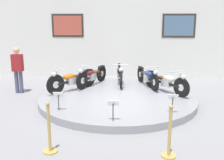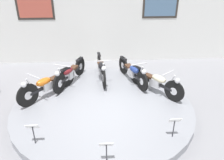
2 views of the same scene
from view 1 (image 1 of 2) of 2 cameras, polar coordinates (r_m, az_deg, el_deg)
The scene contains 14 objects.
ground_plane at distance 8.27m, azimuth 1.23°, elevation -4.77°, with size 60.00×60.00×0.00m, color gray.
display_platform at distance 8.24m, azimuth 1.23°, elevation -4.12°, with size 4.84×4.84×0.20m, color gray.
back_wall at distance 11.65m, azimuth 2.28°, elevation 10.75°, with size 14.00×0.22×4.13m.
motorcycle_orange at distance 8.81m, azimuth -8.78°, elevation 0.13°, with size 1.33×1.56×0.80m.
motorcycle_maroon at distance 9.42m, azimuth -4.44°, elevation 1.04°, with size 0.82×1.85×0.79m.
motorcycle_black at distance 9.61m, azimuth 1.76°, elevation 1.38°, with size 0.54×2.00×0.80m.
motorcycle_blue at distance 9.33m, azimuth 7.79°, elevation 0.80°, with size 0.72×1.88×0.78m.
motorcycle_cream at distance 8.66m, azimuth 11.80°, elevation -0.30°, with size 1.24×1.59×0.78m.
info_placard_front_left at distance 6.96m, azimuth -11.60°, elevation -3.63°, with size 0.26×0.11×0.51m.
info_placard_front_centre at distance 6.13m, azimuth 0.22°, elevation -5.64°, with size 0.26×0.11×0.51m.
info_placard_front_right at distance 6.78m, azimuth 13.10°, elevation -4.14°, with size 0.26×0.11×0.51m.
visitor_standing at distance 9.62m, azimuth -19.83°, elevation 2.55°, with size 0.36×0.22×1.61m.
stanchion_post_left_of_entry at distance 5.29m, azimuth -13.45°, elevation -11.71°, with size 0.28×0.28×1.02m.
stanchion_post_right_of_entry at distance 5.11m, azimuth 12.38°, elevation -12.56°, with size 0.28×0.28×1.02m.
Camera 1 is at (0.41, -7.86, 2.52)m, focal length 42.00 mm.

